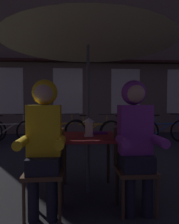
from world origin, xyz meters
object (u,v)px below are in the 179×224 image
(chair_left, at_px, (45,165))
(chair_right, at_px, (133,163))
(bicycle_fourth, at_px, (93,131))
(bicycle_furthest, at_px, (165,131))
(bicycle_fifth, at_px, (128,131))
(person_right_hooded, at_px, (135,132))
(patio_umbrella, at_px, (88,30))
(cafe_table, at_px, (88,144))
(person_left_hooded, at_px, (44,133))
(lantern, at_px, (89,126))
(book, at_px, (99,133))
(bicycle_third, at_px, (59,130))
(bicycle_second, at_px, (9,131))

(chair_left, bearing_deg, chair_right, 0.00)
(chair_right, distance_m, bicycle_fourth, 3.56)
(bicycle_furthest, bearing_deg, bicycle_fifth, 179.00)
(person_right_hooded, bearing_deg, chair_right, 90.00)
(patio_umbrella, height_order, bicycle_fourth, patio_umbrella)
(bicycle_fourth, relative_size, bicycle_fifth, 1.00)
(bicycle_fourth, height_order, bicycle_fifth, same)
(cafe_table, xyz_separation_m, person_left_hooded, (-0.48, -0.43, 0.21))
(lantern, bearing_deg, patio_umbrella, 100.37)
(book, bearing_deg, patio_umbrella, -143.74)
(chair_left, xyz_separation_m, bicycle_third, (-0.17, 3.77, -0.14))
(bicycle_second, bearing_deg, cafe_table, -58.36)
(chair_right, height_order, bicycle_second, chair_right)
(chair_right, xyz_separation_m, bicycle_fifth, (0.88, 3.53, -0.14))
(cafe_table, xyz_separation_m, person_right_hooded, (0.48, -0.43, 0.21))
(bicycle_furthest, height_order, book, bicycle_furthest)
(person_right_hooded, xyz_separation_m, book, (-0.32, 0.57, -0.09))
(lantern, height_order, person_right_hooded, person_right_hooded)
(cafe_table, xyz_separation_m, chair_right, (0.48, -0.37, -0.15))
(bicycle_third, bearing_deg, book, -75.99)
(patio_umbrella, height_order, bicycle_furthest, patio_umbrella)
(bicycle_fifth, distance_m, book, 3.27)
(person_left_hooded, xyz_separation_m, bicycle_fifth, (1.84, 3.59, -0.50))
(chair_right, relative_size, bicycle_fifth, 0.52)
(bicycle_fifth, bearing_deg, book, -111.62)
(chair_right, distance_m, person_left_hooded, 1.03)
(bicycle_third, bearing_deg, lantern, -79.14)
(person_right_hooded, bearing_deg, bicycle_fourth, 92.30)
(bicycle_fourth, bearing_deg, person_right_hooded, -87.70)
(bicycle_fifth, bearing_deg, bicycle_fourth, 179.11)
(lantern, bearing_deg, bicycle_fifth, 67.19)
(lantern, height_order, chair_left, lantern)
(chair_left, height_order, person_left_hooded, person_left_hooded)
(bicycle_fourth, xyz_separation_m, bicycle_furthest, (2.10, -0.03, 0.00))
(person_left_hooded, distance_m, book, 0.86)
(person_left_hooded, bearing_deg, bicycle_fourth, 77.27)
(chair_left, xyz_separation_m, chair_right, (0.96, 0.00, 0.00))
(bicycle_fourth, bearing_deg, bicycle_third, 167.42)
(cafe_table, relative_size, chair_right, 0.85)
(cafe_table, xyz_separation_m, bicycle_third, (-0.65, 3.40, -0.29))
(chair_right, relative_size, bicycle_second, 0.52)
(chair_right, bearing_deg, person_left_hooded, -176.61)
(lantern, xyz_separation_m, person_right_hooded, (0.47, -0.39, -0.01))
(patio_umbrella, distance_m, lantern, 1.20)
(chair_left, xyz_separation_m, book, (0.64, 0.52, 0.26))
(cafe_table, height_order, bicycle_fourth, bicycle_fourth)
(bicycle_fifth, xyz_separation_m, book, (-1.20, -3.02, 0.41))
(lantern, height_order, person_left_hooded, person_left_hooded)
(lantern, relative_size, person_left_hooded, 0.17)
(lantern, xyz_separation_m, bicycle_third, (-0.66, 3.44, -0.51))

